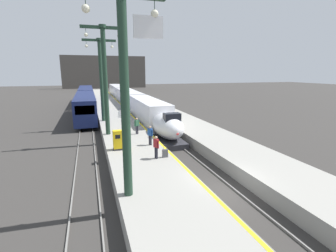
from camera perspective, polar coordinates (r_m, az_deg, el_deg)
ground_plane at (r=15.99m, az=12.88°, el=-14.83°), size 260.00×260.00×0.00m
platform_left at (r=37.61m, az=-12.31°, el=1.94°), size 4.80×110.00×1.05m
platform_right at (r=39.20m, az=-0.45°, el=2.66°), size 4.80×110.00×1.05m
platform_left_safety_stripe at (r=37.80m, az=-8.91°, el=2.95°), size 0.20×107.80×0.01m
rail_main_left at (r=40.81m, az=-8.07°, el=2.26°), size 0.08×110.00×0.12m
rail_main_right at (r=41.08m, az=-6.00°, el=2.39°), size 0.08×110.00×0.12m
rail_secondary_left at (r=40.26m, az=-19.49°, el=1.52°), size 0.08×110.00×0.12m
rail_secondary_right at (r=40.24m, az=-17.36°, el=1.67°), size 0.08×110.00×0.12m
highspeed_train_main at (r=48.68m, az=-8.95°, el=6.15°), size 2.92×56.20×3.60m
regional_train_adjacent at (r=49.11m, az=-18.57°, el=5.91°), size 2.85×36.60×3.80m
station_column_near at (r=11.81m, az=-9.90°, el=11.02°), size 4.00×0.68×9.77m
station_column_mid at (r=24.89m, az=-14.49°, el=12.13°), size 4.00×0.68×10.47m
station_column_far at (r=32.17m, az=-15.34°, el=11.80°), size 4.00×0.68×10.15m
passenger_near_edge at (r=17.81m, az=-2.78°, el=-4.54°), size 0.36×0.52×1.69m
passenger_mid_platform at (r=24.93m, az=-7.27°, el=0.34°), size 0.54×0.33×1.69m
passenger_far_waiting at (r=21.10m, az=-4.18°, el=-1.83°), size 0.40×0.47×1.69m
rolling_suitcase at (r=18.25m, az=-0.68°, el=-6.36°), size 0.40×0.22×0.98m
ticket_machine_yellow at (r=20.27m, az=-11.65°, el=-3.40°), size 0.76×0.62×1.60m
departure_info_board at (r=26.29m, az=-10.56°, el=2.02°), size 0.90×0.10×2.12m
terminus_back_wall at (r=114.34m, az=-14.45°, el=12.05°), size 36.00×2.00×14.00m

